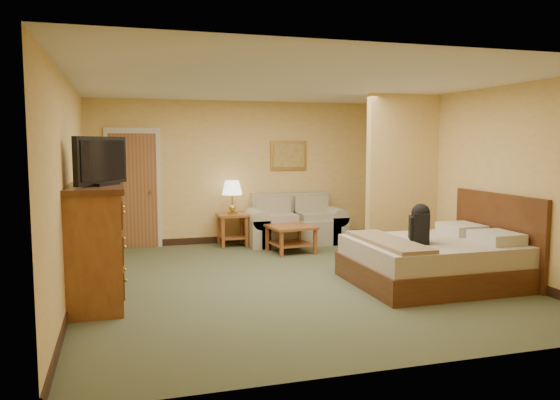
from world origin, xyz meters
name	(u,v)px	position (x,y,z in m)	size (l,w,h in m)	color
floor	(291,280)	(0.00, 0.00, 0.00)	(6.00, 6.00, 0.00)	#4A5134
ceiling	(292,84)	(0.00, 0.00, 2.60)	(6.00, 6.00, 0.00)	white
back_wall	(242,172)	(0.00, 3.00, 1.30)	(5.50, 0.02, 2.60)	#DFB45F
left_wall	(70,189)	(-2.75, 0.00, 1.30)	(0.02, 6.00, 2.60)	#DFB45F
right_wall	(471,180)	(2.75, 0.00, 1.30)	(0.02, 6.00, 2.60)	#DFB45F
partition	(402,177)	(2.15, 0.93, 1.30)	(1.20, 0.15, 2.60)	#DFB45F
door	(133,189)	(-1.95, 2.96, 1.03)	(0.94, 0.16, 2.10)	beige
baseboard	(243,239)	(0.00, 2.99, 0.06)	(5.50, 0.02, 0.12)	black
loveseat	(295,227)	(0.89, 2.57, 0.29)	(1.79, 0.83, 0.91)	tan
side_table	(232,225)	(-0.26, 2.65, 0.38)	(0.53, 0.53, 0.58)	brown
table_lamp	(232,189)	(-0.26, 2.65, 1.03)	(0.36, 0.36, 0.59)	#AC903F
coffee_table	(291,233)	(0.56, 1.78, 0.33)	(0.79, 0.79, 0.46)	brown
wall_picture	(288,156)	(0.89, 2.97, 1.60)	(0.71, 0.04, 0.55)	#B78E3F
dresser	(95,245)	(-2.48, -0.44, 0.69)	(0.67, 1.28, 1.37)	brown
tv	(101,162)	(-2.38, -0.44, 1.62)	(0.55, 0.77, 0.54)	black
bed	(439,259)	(1.82, -0.69, 0.32)	(2.12, 1.80, 1.16)	#472310
backpack	(420,222)	(1.46, -0.80, 0.84)	(0.29, 0.34, 0.51)	black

